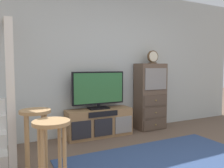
# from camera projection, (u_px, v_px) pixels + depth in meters

# --- Properties ---
(back_wall) EXTENTS (6.40, 0.12, 2.70)m
(back_wall) POSITION_uv_depth(u_px,v_px,m) (108.00, 61.00, 4.29)
(back_wall) COLOR #B2B7B2
(back_wall) RESTS_ON ground_plane
(area_rug) EXTENTS (2.60, 1.80, 0.01)m
(area_rug) POSITION_uv_depth(u_px,v_px,m) (174.00, 168.00, 2.73)
(area_rug) COLOR navy
(area_rug) RESTS_ON ground_plane
(media_console) EXTENTS (1.18, 0.38, 0.49)m
(media_console) POSITION_uv_depth(u_px,v_px,m) (99.00, 123.00, 4.00)
(media_console) COLOR #997047
(media_console) RESTS_ON ground_plane
(television) EXTENTS (0.97, 0.22, 0.66)m
(television) POSITION_uv_depth(u_px,v_px,m) (99.00, 89.00, 3.98)
(television) COLOR black
(television) RESTS_ON media_console
(side_cabinet) EXTENTS (0.58, 0.38, 1.30)m
(side_cabinet) POSITION_uv_depth(u_px,v_px,m) (150.00, 96.00, 4.47)
(side_cabinet) COLOR brown
(side_cabinet) RESTS_ON ground_plane
(desk_clock) EXTENTS (0.23, 0.08, 0.26)m
(desk_clock) POSITION_uv_depth(u_px,v_px,m) (153.00, 57.00, 4.42)
(desk_clock) COLOR #4C3823
(desk_clock) RESTS_ON side_cabinet
(bar_stool_near) EXTENTS (0.34, 0.34, 0.75)m
(bar_stool_near) POSITION_uv_depth(u_px,v_px,m) (52.00, 142.00, 2.04)
(bar_stool_near) COLOR #A37A4C
(bar_stool_near) RESTS_ON ground_plane
(bar_stool_far) EXTENTS (0.34, 0.34, 0.76)m
(bar_stool_far) POSITION_uv_depth(u_px,v_px,m) (36.00, 128.00, 2.49)
(bar_stool_far) COLOR #A37A4C
(bar_stool_far) RESTS_ON ground_plane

